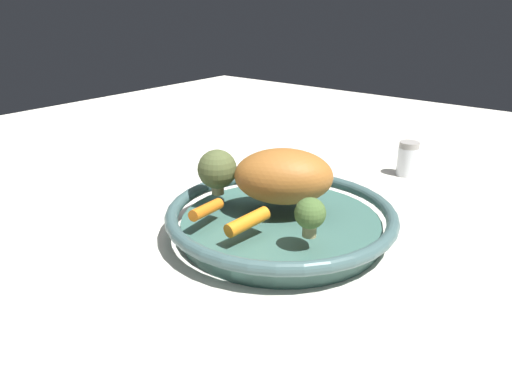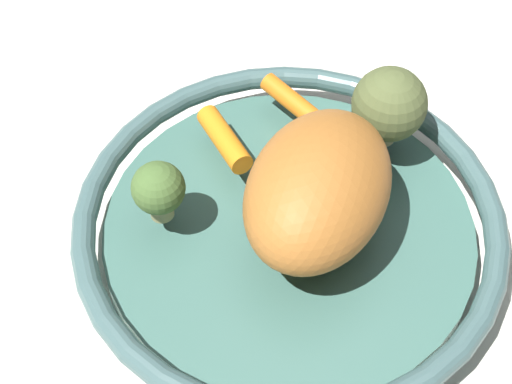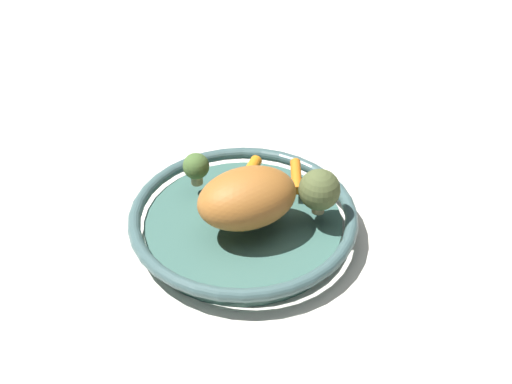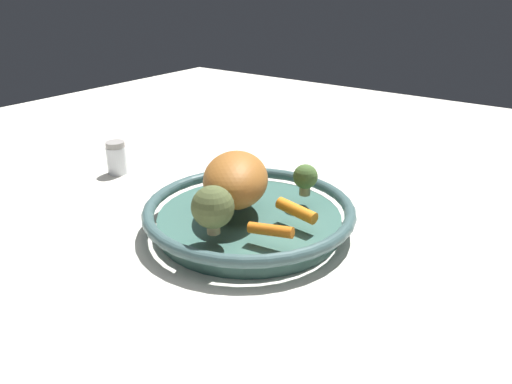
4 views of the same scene
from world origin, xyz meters
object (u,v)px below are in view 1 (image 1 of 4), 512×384
(roast_chicken_piece, at_px, (284,176))
(salt_shaker, at_px, (408,159))
(broccoli_floret_large, at_px, (310,214))
(baby_carrot_near_rim, at_px, (206,209))
(serving_bowl, at_px, (281,220))
(broccoli_floret_small, at_px, (217,170))
(baby_carrot_back, at_px, (247,222))

(roast_chicken_piece, distance_m, salt_shaker, 0.35)
(roast_chicken_piece, relative_size, broccoli_floret_large, 2.77)
(salt_shaker, bearing_deg, baby_carrot_near_rim, -103.05)
(serving_bowl, xyz_separation_m, roast_chicken_piece, (-0.01, 0.02, 0.06))
(salt_shaker, bearing_deg, roast_chicken_piece, -98.03)
(broccoli_floret_small, bearing_deg, roast_chicken_piece, 20.77)
(serving_bowl, bearing_deg, broccoli_floret_small, -170.32)
(broccoli_floret_small, xyz_separation_m, broccoli_floret_large, (0.18, -0.03, -0.01))
(broccoli_floret_small, bearing_deg, baby_carrot_back, -30.06)
(roast_chicken_piece, bearing_deg, broccoli_floret_small, -159.23)
(baby_carrot_back, xyz_separation_m, broccoli_floret_small, (-0.11, 0.06, 0.03))
(baby_carrot_back, distance_m, salt_shaker, 0.44)
(serving_bowl, relative_size, baby_carrot_back, 4.98)
(baby_carrot_near_rim, height_order, broccoli_floret_large, broccoli_floret_large)
(salt_shaker, bearing_deg, broccoli_floret_large, -84.23)
(roast_chicken_piece, relative_size, salt_shaker, 2.14)
(roast_chicken_piece, height_order, salt_shaker, roast_chicken_piece)
(roast_chicken_piece, bearing_deg, serving_bowl, -61.65)
(baby_carrot_back, height_order, broccoli_floret_small, broccoli_floret_small)
(serving_bowl, relative_size, salt_shaker, 4.98)
(serving_bowl, distance_m, broccoli_floret_large, 0.11)
(serving_bowl, distance_m, broccoli_floret_small, 0.12)
(broccoli_floret_small, distance_m, salt_shaker, 0.41)
(serving_bowl, height_order, baby_carrot_near_rim, baby_carrot_near_rim)
(roast_chicken_piece, bearing_deg, broccoli_floret_large, -37.69)
(roast_chicken_piece, bearing_deg, baby_carrot_back, -81.28)
(baby_carrot_near_rim, xyz_separation_m, broccoli_floret_large, (0.14, 0.03, 0.02))
(serving_bowl, bearing_deg, baby_carrot_back, -86.14)
(baby_carrot_back, height_order, salt_shaker, same)
(roast_chicken_piece, relative_size, baby_carrot_back, 2.14)
(baby_carrot_back, bearing_deg, broccoli_floret_small, 149.94)
(broccoli_floret_small, height_order, salt_shaker, broccoli_floret_small)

